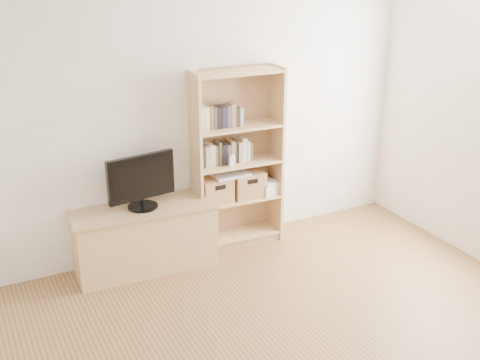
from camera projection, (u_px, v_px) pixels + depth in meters
back_wall at (201, 121)px, 5.81m from camera, size 4.50×0.02×2.60m
ceiling at (377, 1)px, 3.26m from camera, size 4.50×5.00×0.01m
tv_stand at (145, 239)px, 5.67m from camera, size 1.33×0.56×0.60m
bookshelf at (237, 160)px, 5.95m from camera, size 0.91×0.35×1.81m
television at (141, 182)px, 5.46m from camera, size 0.65×0.14×0.51m
books_row_mid at (236, 151)px, 5.94m from camera, size 0.75×0.19×0.20m
books_row_upper at (217, 117)px, 5.72m from camera, size 0.41×0.18×0.21m
baby_monitor at (232, 161)px, 5.81m from camera, size 0.06×0.04×0.10m
basket_left at (215, 189)px, 5.95m from camera, size 0.31×0.26×0.25m
basket_right at (247, 184)px, 6.09m from camera, size 0.33×0.28×0.26m
laptop at (230, 174)px, 5.96m from camera, size 0.37×0.26×0.03m
magazine_stack at (265, 187)px, 6.19m from camera, size 0.22×0.29×0.12m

